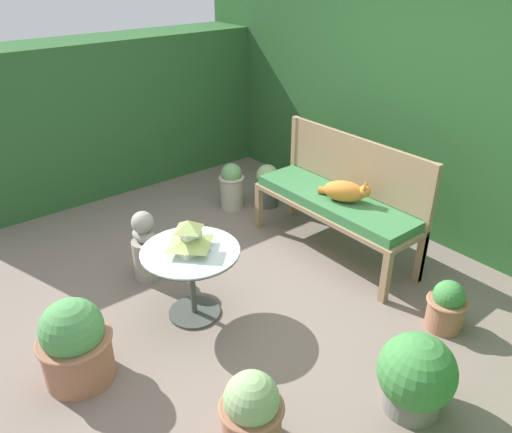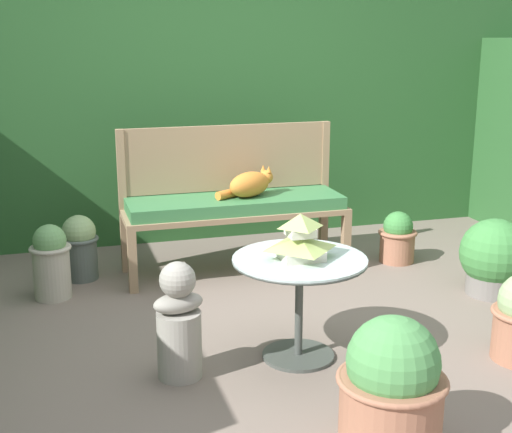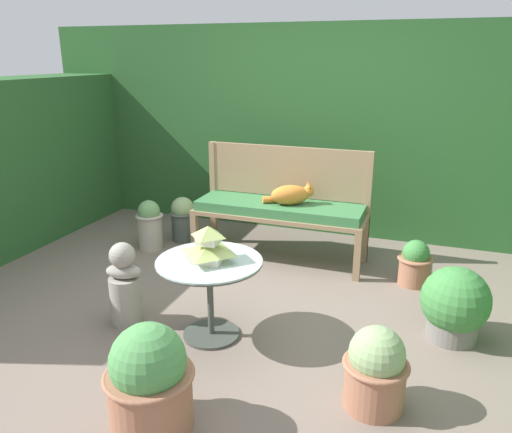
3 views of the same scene
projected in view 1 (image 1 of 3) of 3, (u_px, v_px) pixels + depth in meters
ground at (246, 299)px, 4.07m from camera, size 30.00×30.00×0.00m
foliage_hedge_back at (444, 111)px, 4.93m from camera, size 6.40×1.01×2.23m
foliage_hedge_left at (107, 115)px, 5.73m from camera, size 0.70×3.59×1.69m
garden_bench at (334, 205)px, 4.49m from camera, size 1.65×0.52×0.57m
bench_backrest at (355, 170)px, 4.49m from camera, size 1.65×0.06×1.07m
cat at (345, 191)px, 4.33m from camera, size 0.47×0.34×0.21m
patio_table at (191, 264)px, 3.69m from camera, size 0.73×0.73×0.58m
pagoda_birdhouse at (189, 238)px, 3.59m from camera, size 0.30×0.30×0.25m
garden_bust at (146, 248)px, 4.21m from camera, size 0.29×0.23×0.63m
potted_plant_bench_right at (252, 412)px, 2.78m from camera, size 0.38×0.38×0.50m
potted_plant_hedge_corner at (267, 185)px, 5.46m from camera, size 0.28×0.28×0.48m
potted_plant_path_edge at (416, 376)px, 2.99m from camera, size 0.47×0.47×0.53m
potted_plant_table_far at (75, 343)px, 3.19m from camera, size 0.48×0.48×0.61m
potted_plant_bench_left at (447, 306)px, 3.68m from camera, size 0.30×0.30×0.40m
potted_plant_table_near at (232, 185)px, 5.41m from camera, size 0.28×0.28×0.51m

